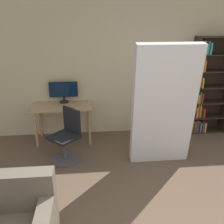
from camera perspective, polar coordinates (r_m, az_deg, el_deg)
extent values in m
cube|color=#C6B793|center=(5.19, 5.33, 9.53)|extent=(8.00, 0.06, 2.70)
cube|color=tan|center=(4.98, -11.21, 1.29)|extent=(1.14, 0.60, 0.03)
cylinder|color=tan|center=(4.98, -17.00, -3.92)|extent=(0.05, 0.05, 0.72)
cylinder|color=tan|center=(4.87, -5.16, -3.59)|extent=(0.05, 0.05, 0.72)
cylinder|color=tan|center=(5.41, -16.08, -1.77)|extent=(0.05, 0.05, 0.72)
cylinder|color=tan|center=(5.31, -5.23, -1.41)|extent=(0.05, 0.05, 0.72)
cylinder|color=black|center=(5.15, -10.85, 2.28)|extent=(0.18, 0.18, 0.02)
cylinder|color=black|center=(5.13, -10.90, 2.95)|extent=(0.04, 0.04, 0.11)
cube|color=black|center=(5.07, -11.04, 5.08)|extent=(0.56, 0.02, 0.31)
cube|color=#0A1E38|center=(5.07, -11.05, 5.06)|extent=(0.54, 0.03, 0.29)
cylinder|color=#4C4C51|center=(4.57, -10.54, -10.56)|extent=(0.52, 0.52, 0.03)
cylinder|color=#4C4C51|center=(4.46, -10.73, -8.23)|extent=(0.05, 0.05, 0.40)
cube|color=black|center=(4.36, -10.92, -5.67)|extent=(0.62, 0.62, 0.05)
cube|color=black|center=(4.37, -9.17, -1.86)|extent=(0.31, 0.31, 0.45)
cube|color=#2D2319|center=(5.43, 17.91, 5.39)|extent=(0.02, 0.33, 2.01)
cube|color=#2D2319|center=(5.73, 20.92, 5.82)|extent=(0.80, 0.02, 2.01)
cube|color=#2D2319|center=(5.92, 20.30, -3.93)|extent=(0.76, 0.29, 0.02)
cube|color=#2D2319|center=(5.80, 20.72, -0.95)|extent=(0.76, 0.29, 0.02)
cube|color=#2D2319|center=(5.69, 21.15, 2.16)|extent=(0.76, 0.29, 0.02)
cube|color=#2D2319|center=(5.60, 21.59, 5.38)|extent=(0.76, 0.29, 0.02)
cube|color=#2D2319|center=(5.52, 22.06, 8.69)|extent=(0.76, 0.29, 0.02)
cube|color=#2D2319|center=(5.47, 22.55, 12.08)|extent=(0.76, 0.29, 0.02)
cube|color=#2D2319|center=(5.43, 23.05, 15.53)|extent=(0.76, 0.29, 0.02)
cube|color=silver|center=(5.74, 17.24, -3.17)|extent=(0.04, 0.24, 0.19)
cube|color=brown|center=(5.73, 17.68, -2.79)|extent=(0.03, 0.24, 0.28)
cube|color=brown|center=(5.71, 18.24, -3.00)|extent=(0.04, 0.18, 0.27)
cube|color=red|center=(5.73, 18.71, -2.93)|extent=(0.03, 0.17, 0.29)
cube|color=#287A38|center=(5.80, 18.81, -2.86)|extent=(0.03, 0.19, 0.25)
cube|color=teal|center=(5.78, 19.32, -3.09)|extent=(0.03, 0.20, 0.22)
cube|color=#1E4C9E|center=(5.86, 19.24, -2.71)|extent=(0.02, 0.20, 0.23)
cube|color=#7A2D84|center=(5.85, 19.72, -3.01)|extent=(0.04, 0.24, 0.20)
cube|color=gold|center=(5.84, 20.19, -3.05)|extent=(0.03, 0.22, 0.21)
cube|color=#7A2D84|center=(5.64, 17.46, 0.38)|extent=(0.03, 0.19, 0.26)
cube|color=gold|center=(5.65, 17.80, 0.40)|extent=(0.04, 0.19, 0.26)
cube|color=#7A2D84|center=(5.62, 18.39, 0.08)|extent=(0.03, 0.18, 0.24)
cube|color=orange|center=(5.64, 18.67, 0.09)|extent=(0.03, 0.18, 0.23)
cube|color=orange|center=(5.69, 18.87, 0.55)|extent=(0.03, 0.17, 0.29)
cube|color=gold|center=(5.69, 19.25, 0.50)|extent=(0.02, 0.19, 0.29)
cube|color=#287A38|center=(5.72, 19.41, 0.24)|extent=(0.02, 0.21, 0.22)
cube|color=red|center=(5.71, 19.90, 0.07)|extent=(0.04, 0.24, 0.21)
cube|color=orange|center=(5.51, 18.00, 3.11)|extent=(0.03, 0.16, 0.19)
cube|color=red|center=(5.52, 18.43, 3.18)|extent=(0.04, 0.21, 0.20)
cube|color=orange|center=(5.51, 18.92, 3.02)|extent=(0.03, 0.20, 0.19)
cube|color=#287A38|center=(5.51, 19.31, 3.30)|extent=(0.02, 0.18, 0.25)
cube|color=#7A2D84|center=(5.60, 19.23, 3.29)|extent=(0.03, 0.22, 0.20)
cube|color=red|center=(5.59, 19.60, 3.27)|extent=(0.03, 0.22, 0.21)
cube|color=silver|center=(5.41, 18.40, 6.78)|extent=(0.03, 0.20, 0.26)
cube|color=brown|center=(5.46, 18.61, 6.58)|extent=(0.03, 0.19, 0.20)
cube|color=teal|center=(5.48, 18.82, 6.67)|extent=(0.02, 0.20, 0.21)
cube|color=red|center=(5.47, 19.27, 6.58)|extent=(0.03, 0.23, 0.21)
cube|color=gold|center=(5.44, 19.78, 6.43)|extent=(0.03, 0.18, 0.21)
cube|color=orange|center=(5.32, 18.87, 9.82)|extent=(0.02, 0.21, 0.19)
cube|color=gold|center=(5.37, 18.91, 10.03)|extent=(0.02, 0.22, 0.21)
cube|color=brown|center=(5.37, 19.23, 9.93)|extent=(0.03, 0.18, 0.20)
cube|color=silver|center=(5.35, 19.80, 9.95)|extent=(0.03, 0.18, 0.22)
cube|color=orange|center=(5.38, 20.06, 9.96)|extent=(0.02, 0.25, 0.22)
cube|color=orange|center=(5.45, 20.14, 10.33)|extent=(0.03, 0.17, 0.27)
cube|color=orange|center=(5.28, 19.32, 13.73)|extent=(0.03, 0.21, 0.26)
cube|color=gold|center=(5.33, 19.61, 13.74)|extent=(0.03, 0.17, 0.25)
cube|color=silver|center=(5.35, 19.98, 13.74)|extent=(0.04, 0.23, 0.26)
cube|color=teal|center=(5.32, 20.62, 13.33)|extent=(0.03, 0.20, 0.20)
cube|color=teal|center=(5.34, 20.92, 13.63)|extent=(0.02, 0.19, 0.26)
cube|color=teal|center=(5.37, 21.25, 13.44)|extent=(0.03, 0.24, 0.23)
cube|color=silver|center=(4.08, 11.75, 1.05)|extent=(1.01, 0.39, 2.04)
cube|color=beige|center=(4.25, 18.20, 1.24)|extent=(0.01, 0.39, 2.00)
cube|color=#665B4C|center=(3.02, -21.23, -16.35)|extent=(0.85, 0.20, 0.45)
cube|color=#665B4C|center=(2.80, -15.16, -22.31)|extent=(0.16, 0.80, 0.20)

